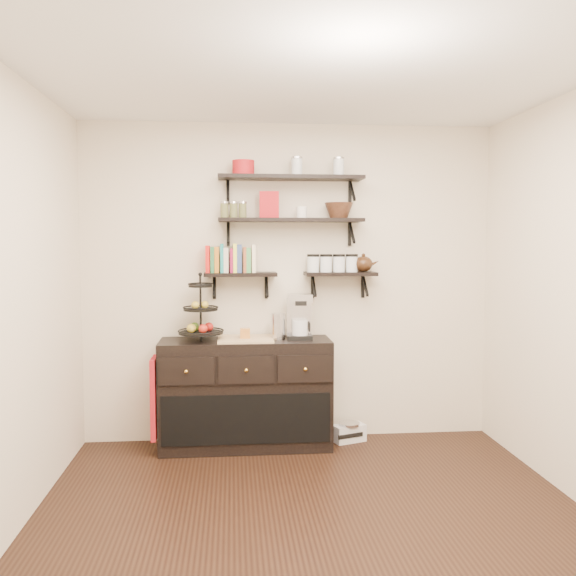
# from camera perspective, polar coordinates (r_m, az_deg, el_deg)

# --- Properties ---
(floor) EXTENTS (3.50, 3.50, 0.00)m
(floor) POSITION_cam_1_polar(r_m,az_deg,el_deg) (3.88, 2.73, -21.73)
(floor) COLOR black
(floor) RESTS_ON ground
(ceiling) EXTENTS (3.50, 3.50, 0.02)m
(ceiling) POSITION_cam_1_polar(r_m,az_deg,el_deg) (3.62, 2.89, 20.24)
(ceiling) COLOR white
(ceiling) RESTS_ON back_wall
(back_wall) EXTENTS (3.50, 0.02, 2.70)m
(back_wall) POSITION_cam_1_polar(r_m,az_deg,el_deg) (5.24, 0.13, 0.47)
(back_wall) COLOR beige
(back_wall) RESTS_ON ground
(left_wall) EXTENTS (0.02, 3.50, 2.70)m
(left_wall) POSITION_cam_1_polar(r_m,az_deg,el_deg) (3.69, -25.19, -1.63)
(left_wall) COLOR beige
(left_wall) RESTS_ON ground
(shelf_top) EXTENTS (1.20, 0.27, 0.23)m
(shelf_top) POSITION_cam_1_polar(r_m,az_deg,el_deg) (5.12, 0.27, 10.25)
(shelf_top) COLOR black
(shelf_top) RESTS_ON back_wall
(shelf_mid) EXTENTS (1.20, 0.27, 0.23)m
(shelf_mid) POSITION_cam_1_polar(r_m,az_deg,el_deg) (5.10, 0.27, 6.33)
(shelf_mid) COLOR black
(shelf_mid) RESTS_ON back_wall
(shelf_low_left) EXTENTS (0.60, 0.25, 0.23)m
(shelf_low_left) POSITION_cam_1_polar(r_m,az_deg,el_deg) (5.09, -4.46, 1.22)
(shelf_low_left) COLOR black
(shelf_low_left) RESTS_ON back_wall
(shelf_low_right) EXTENTS (0.60, 0.25, 0.23)m
(shelf_low_right) POSITION_cam_1_polar(r_m,az_deg,el_deg) (5.17, 4.89, 1.26)
(shelf_low_right) COLOR black
(shelf_low_right) RESTS_ON back_wall
(cookbooks) EXTENTS (0.40, 0.15, 0.26)m
(cookbooks) POSITION_cam_1_polar(r_m,az_deg,el_deg) (5.08, -5.22, 2.76)
(cookbooks) COLOR red
(cookbooks) RESTS_ON shelf_low_left
(glass_canisters) EXTENTS (0.43, 0.10, 0.13)m
(glass_canisters) POSITION_cam_1_polar(r_m,az_deg,el_deg) (5.16, 4.18, 2.23)
(glass_canisters) COLOR silver
(glass_canisters) RESTS_ON shelf_low_right
(sideboard) EXTENTS (1.40, 0.50, 0.92)m
(sideboard) POSITION_cam_1_polar(r_m,az_deg,el_deg) (5.13, -3.98, -9.81)
(sideboard) COLOR black
(sideboard) RESTS_ON floor
(fruit_stand) EXTENTS (0.36, 0.36, 0.53)m
(fruit_stand) POSITION_cam_1_polar(r_m,az_deg,el_deg) (5.02, -8.13, -2.81)
(fruit_stand) COLOR black
(fruit_stand) RESTS_ON sideboard
(candle) EXTENTS (0.08, 0.08, 0.08)m
(candle) POSITION_cam_1_polar(r_m,az_deg,el_deg) (5.03, -4.04, -4.24)
(candle) COLOR #B26C29
(candle) RESTS_ON sideboard
(coffee_maker) EXTENTS (0.21, 0.21, 0.38)m
(coffee_maker) POSITION_cam_1_polar(r_m,az_deg,el_deg) (5.06, 1.07, -2.75)
(coffee_maker) COLOR black
(coffee_maker) RESTS_ON sideboard
(thermal_carafe) EXTENTS (0.11, 0.11, 0.22)m
(thermal_carafe) POSITION_cam_1_polar(r_m,az_deg,el_deg) (5.01, -0.92, -3.63)
(thermal_carafe) COLOR silver
(thermal_carafe) RESTS_ON sideboard
(apron) EXTENTS (0.04, 0.28, 0.65)m
(apron) POSITION_cam_1_polar(r_m,az_deg,el_deg) (5.06, -12.37, -9.96)
(apron) COLOR maroon
(apron) RESTS_ON sideboard
(radio) EXTENTS (0.30, 0.23, 0.16)m
(radio) POSITION_cam_1_polar(r_m,az_deg,el_deg) (5.37, 5.74, -13.27)
(radio) COLOR silver
(radio) RESTS_ON floor
(recipe_box) EXTENTS (0.16, 0.07, 0.22)m
(recipe_box) POSITION_cam_1_polar(r_m,az_deg,el_deg) (5.09, -1.77, 7.79)
(recipe_box) COLOR #A91319
(recipe_box) RESTS_ON shelf_mid
(walnut_bowl) EXTENTS (0.24, 0.24, 0.13)m
(walnut_bowl) POSITION_cam_1_polar(r_m,az_deg,el_deg) (5.15, 4.77, 7.23)
(walnut_bowl) COLOR black
(walnut_bowl) RESTS_ON shelf_mid
(ramekins) EXTENTS (0.09, 0.09, 0.10)m
(ramekins) POSITION_cam_1_polar(r_m,az_deg,el_deg) (5.11, 1.29, 7.08)
(ramekins) COLOR white
(ramekins) RESTS_ON shelf_mid
(teapot) EXTENTS (0.22, 0.16, 0.16)m
(teapot) POSITION_cam_1_polar(r_m,az_deg,el_deg) (5.20, 7.07, 2.38)
(teapot) COLOR #331D0F
(teapot) RESTS_ON shelf_low_right
(red_pot) EXTENTS (0.18, 0.18, 0.12)m
(red_pot) POSITION_cam_1_polar(r_m,az_deg,el_deg) (5.10, -4.20, 11.15)
(red_pot) COLOR #A91319
(red_pot) RESTS_ON shelf_top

